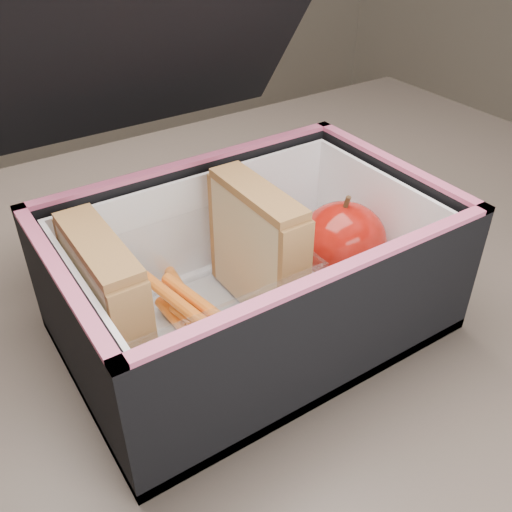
# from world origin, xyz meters

# --- Properties ---
(kitchen_table) EXTENTS (1.20, 0.80, 0.75)m
(kitchen_table) POSITION_xyz_m (0.00, 0.00, 0.66)
(kitchen_table) COLOR #52463E
(kitchen_table) RESTS_ON ground
(lunch_bag) EXTENTS (0.30, 0.32, 0.27)m
(lunch_bag) POSITION_xyz_m (0.01, -0.03, 0.82)
(lunch_bag) COLOR black
(lunch_bag) RESTS_ON kitchen_table
(plastic_tub) EXTENTS (0.17, 0.12, 0.07)m
(plastic_tub) POSITION_xyz_m (-0.04, -0.03, 0.80)
(plastic_tub) COLOR white
(plastic_tub) RESTS_ON lunch_bag
(sandwich_left) EXTENTS (0.03, 0.10, 0.11)m
(sandwich_left) POSITION_xyz_m (-0.10, -0.03, 0.82)
(sandwich_left) COLOR tan
(sandwich_left) RESTS_ON plastic_tub
(sandwich_right) EXTENTS (0.03, 0.10, 0.11)m
(sandwich_right) POSITION_xyz_m (0.02, -0.03, 0.82)
(sandwich_right) COLOR tan
(sandwich_right) RESTS_ON plastic_tub
(carrot_sticks) EXTENTS (0.05, 0.14, 0.03)m
(carrot_sticks) POSITION_xyz_m (-0.04, -0.03, 0.78)
(carrot_sticks) COLOR orange
(carrot_sticks) RESTS_ON plastic_tub
(paper_napkin) EXTENTS (0.10, 0.10, 0.01)m
(paper_napkin) POSITION_xyz_m (0.11, -0.04, 0.77)
(paper_napkin) COLOR white
(paper_napkin) RESTS_ON lunch_bag
(red_apple) EXTENTS (0.09, 0.09, 0.08)m
(red_apple) POSITION_xyz_m (0.11, -0.04, 0.81)
(red_apple) COLOR #890C03
(red_apple) RESTS_ON paper_napkin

